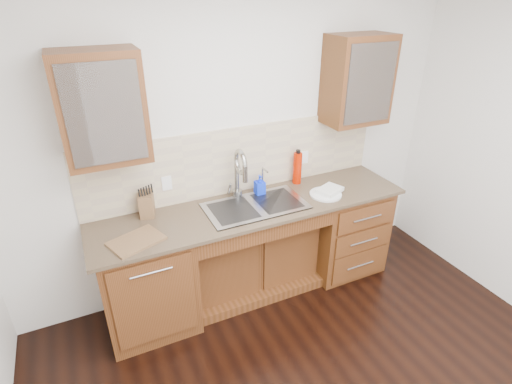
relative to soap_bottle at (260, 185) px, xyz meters
name	(u,v)px	position (x,y,z in m)	size (l,w,h in m)	color
wall_back	(236,142)	(-0.13, 0.21, 0.35)	(4.00, 0.10, 2.70)	silver
base_cabinet_left	(147,280)	(-1.08, -0.15, -0.56)	(0.70, 0.62, 0.88)	#593014
base_cabinet_center	(250,253)	(-0.13, -0.06, -0.65)	(1.20, 0.44, 0.70)	#593014
base_cabinet_right	(342,226)	(0.82, -0.15, -0.56)	(0.70, 0.62, 0.88)	#593014
countertop	(255,207)	(-0.13, -0.17, -0.11)	(2.70, 0.65, 0.03)	#84705B
backsplash	(239,160)	(-0.13, 0.15, 0.20)	(2.70, 0.02, 0.59)	beige
sink	(255,215)	(-0.13, -0.18, -0.18)	(0.84, 0.46, 0.19)	#9E9EA5
faucet	(237,176)	(-0.20, 0.05, 0.11)	(0.04, 0.04, 0.40)	#999993
filter_tap	(262,178)	(0.05, 0.06, 0.03)	(0.02, 0.02, 0.24)	#999993
upper_cabinet_left	(102,108)	(-1.18, -0.01, 0.82)	(0.55, 0.34, 0.75)	#593014
upper_cabinet_right	(357,80)	(0.92, -0.01, 0.82)	(0.55, 0.34, 0.75)	#593014
outlet_left	(167,183)	(-0.78, 0.13, 0.12)	(0.08, 0.01, 0.12)	white
outlet_right	(304,157)	(0.52, 0.13, 0.12)	(0.08, 0.01, 0.12)	white
soap_bottle	(260,185)	(0.00, 0.00, 0.00)	(0.08, 0.08, 0.18)	#0D2FF1
water_bottle	(297,168)	(0.41, 0.06, 0.06)	(0.08, 0.08, 0.30)	#B31800
plate	(326,194)	(0.52, -0.26, -0.08)	(0.28, 0.28, 0.02)	silver
dish_towel	(330,190)	(0.56, -0.25, -0.06)	(0.22, 0.16, 0.04)	white
knife_block	(147,204)	(-0.97, 0.07, 0.01)	(0.11, 0.18, 0.20)	olive
cutting_board	(136,241)	(-1.12, -0.29, -0.08)	(0.36, 0.25, 0.02)	olive
cup_left_a	(83,118)	(-1.30, -0.01, 0.77)	(0.13, 0.13, 0.10)	white
cup_left_b	(114,115)	(-1.11, -0.01, 0.77)	(0.10, 0.10, 0.09)	white
cup_right_a	(345,88)	(0.80, -0.01, 0.77)	(0.12, 0.12, 0.09)	white
cup_right_b	(369,84)	(1.05, -0.01, 0.77)	(0.11, 0.11, 0.10)	white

